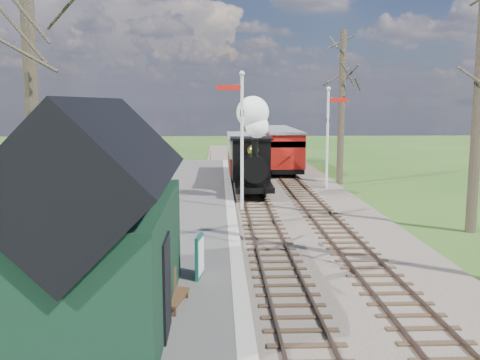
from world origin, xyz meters
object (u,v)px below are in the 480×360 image
object	(u,v)px
sign_board	(200,256)
person	(155,294)
red_carriage_a	(283,151)
red_carriage_b	(275,144)
semaphore_far	(329,130)
bench	(171,292)
locomotive	(252,154)
station_shed	(100,224)
coach	(246,154)
semaphore_near	(240,131)

from	to	relation	value
sign_board	person	size ratio (longest dim) A/B	0.85
red_carriage_a	red_carriage_b	xyz separation A→B (m)	(0.00, 5.50, 0.00)
semaphore_far	bench	distance (m)	19.15
red_carriage_a	person	size ratio (longest dim) A/B	4.16
semaphore_far	bench	bearing A→B (deg)	-112.35
locomotive	station_shed	bearing A→B (deg)	-105.27
bench	person	bearing A→B (deg)	-102.96
red_carriage_b	person	distance (m)	30.85
station_shed	red_carriage_b	distance (m)	30.53
locomotive	coach	size ratio (longest dim) A/B	0.63
bench	station_shed	bearing A→B (deg)	-161.88
station_shed	locomotive	distance (m)	16.27
locomotive	red_carriage_b	bearing A→B (deg)	79.46
station_shed	coach	size ratio (longest dim) A/B	0.79
semaphore_far	coach	size ratio (longest dim) A/B	0.72
semaphore_near	semaphore_far	bearing A→B (deg)	49.40
coach	bench	distance (m)	21.50
semaphore_near	person	world-z (taller)	semaphore_near
red_carriage_a	bench	distance (m)	24.39
sign_board	bench	size ratio (longest dim) A/B	0.86
station_shed	person	xyz separation A→B (m)	(1.22, -0.59, -1.39)
semaphore_near	red_carriage_a	bearing A→B (deg)	74.60
sign_board	person	distance (m)	3.23
coach	bench	bearing A→B (deg)	-97.57
semaphore_far	sign_board	bearing A→B (deg)	-113.17
semaphore_far	red_carriage_a	world-z (taller)	semaphore_far
station_shed	red_carriage_a	size ratio (longest dim) A/B	1.11
person	locomotive	bearing A→B (deg)	-7.79
red_carriage_b	bench	world-z (taller)	red_carriage_b
semaphore_far	locomotive	bearing A→B (deg)	-152.28
locomotive	sign_board	xyz separation A→B (m)	(-2.24, -13.17, -1.49)
semaphore_far	sign_board	world-z (taller)	semaphore_far
semaphore_far	red_carriage_a	xyz separation A→B (m)	(-1.77, 6.23, -1.71)
person	coach	bearing A→B (deg)	-4.97
semaphore_far	red_carriage_b	bearing A→B (deg)	98.60
coach	person	size ratio (longest dim) A/B	5.82
station_shed	semaphore_far	bearing A→B (deg)	64.28
semaphore_near	locomotive	xyz separation A→B (m)	(0.76, 3.70, -1.35)
locomotive	coach	world-z (taller)	locomotive
red_carriage_b	person	xyz separation A→B (m)	(-5.68, -30.32, -0.76)
sign_board	person	xyz separation A→B (m)	(-0.83, -3.12, 0.10)
red_carriage_a	bench	size ratio (longest dim) A/B	4.20
coach	sign_board	world-z (taller)	coach
red_carriage_b	sign_board	bearing A→B (deg)	-100.11
sign_board	bench	world-z (taller)	sign_board
semaphore_far	red_carriage_a	size ratio (longest dim) A/B	1.01
coach	locomotive	bearing A→B (deg)	-90.11
locomotive	person	size ratio (longest dim) A/B	3.64
station_shed	red_carriage_a	bearing A→B (deg)	74.11
red_carriage_a	red_carriage_b	bearing A→B (deg)	90.00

